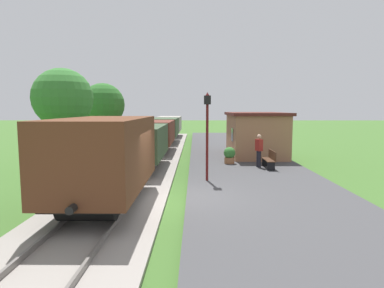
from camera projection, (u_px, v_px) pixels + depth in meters
ground_plane at (181, 204)px, 11.21m from camera, size 160.00×160.00×0.00m
platform_slab at (274, 201)px, 11.16m from camera, size 6.00×60.00×0.25m
track_ballast at (111, 202)px, 11.22m from camera, size 3.80×60.00×0.12m
rail_near at (132, 199)px, 11.20m from camera, size 0.07×60.00×0.14m
rail_far at (90, 199)px, 11.22m from camera, size 0.07×60.00×0.14m
freight_train at (154, 134)px, 22.92m from camera, size 2.50×32.60×2.72m
station_hut at (255, 134)px, 21.12m from camera, size 3.50×5.80×2.78m
bench_near_hut at (270, 159)px, 16.53m from camera, size 0.42×1.50×0.91m
bench_down_platform at (243, 141)px, 25.86m from camera, size 0.42×1.50×0.91m
person_waiting at (259, 149)px, 16.80m from camera, size 0.37×0.44×1.71m
potted_planter at (229, 155)px, 17.97m from camera, size 0.64×0.64×0.92m
lamp_post_near at (207, 120)px, 13.51m from camera, size 0.28×0.28×3.70m
tree_trackside_mid at (63, 98)px, 16.84m from camera, size 3.08×3.08×5.36m
tree_trackside_far at (103, 105)px, 24.97m from camera, size 3.26×3.26×5.22m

